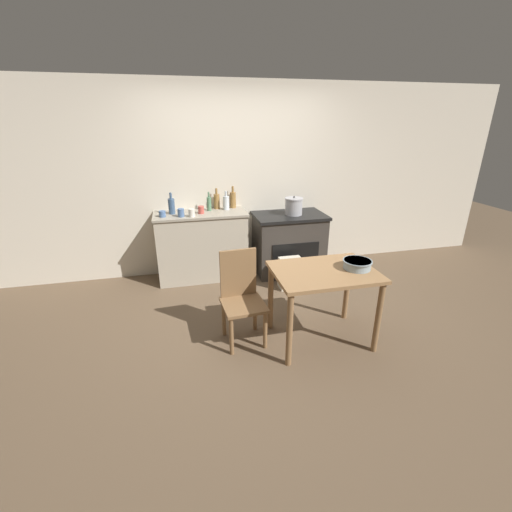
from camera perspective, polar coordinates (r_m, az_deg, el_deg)
The scene contains 18 objects.
ground_plane at distance 3.84m, azimuth 1.50°, elevation -10.70°, with size 14.00×14.00×0.00m, color brown.
wall_back at distance 4.85m, azimuth -3.22°, elevation 12.42°, with size 8.00×0.07×2.55m.
counter_cabinet at distance 4.72m, azimuth -8.95°, elevation 1.70°, with size 1.21×0.53×0.92m.
stove at distance 4.90m, azimuth 5.44°, elevation 2.18°, with size 0.98×0.65×0.85m.
work_table at distance 3.30m, azimuth 11.18°, elevation -4.28°, with size 0.96×0.71×0.75m.
chair at distance 3.35m, azimuth -2.45°, elevation -6.56°, with size 0.43×0.43×0.91m.
flour_sack at distance 4.47m, azimuth 5.74°, elevation -2.86°, with size 0.29×0.20×0.41m, color beige.
stock_pot at distance 4.74m, azimuth 6.31°, elevation 8.25°, with size 0.25×0.25×0.26m.
mixing_bowl_large at distance 3.35m, azimuth 16.52°, elevation -1.27°, with size 0.27×0.27×0.08m.
bottle_far_left at distance 4.68m, azimuth -5.00°, elevation 8.87°, with size 0.08×0.08×0.25m.
bottle_left at distance 4.66m, azimuth -7.82°, elevation 8.68°, with size 0.06×0.06×0.25m.
bottle_mid_left at distance 4.58m, azimuth -13.90°, elevation 8.13°, with size 0.08×0.08×0.27m.
bottle_center_left at distance 4.78m, azimuth -3.86°, elevation 9.38°, with size 0.08×0.08×0.30m.
bottle_center at distance 4.74m, azimuth -6.56°, elevation 9.11°, with size 0.08×0.08×0.28m.
cup_center_right at distance 4.42m, azimuth -12.41°, elevation 7.06°, with size 0.08×0.08×0.10m, color #4C6B99.
cup_mid_right at distance 4.47m, azimuth -15.35°, elevation 6.79°, with size 0.08×0.08×0.08m, color #4C6B99.
cup_right at distance 4.53m, azimuth -9.15°, elevation 7.61°, with size 0.08×0.08×0.10m, color #B74C42.
cup_far_right at distance 4.39m, azimuth -10.69°, elevation 7.08°, with size 0.08×0.08×0.10m, color silver.
Camera 1 is at (-0.84, -3.13, 2.06)m, focal length 24.00 mm.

